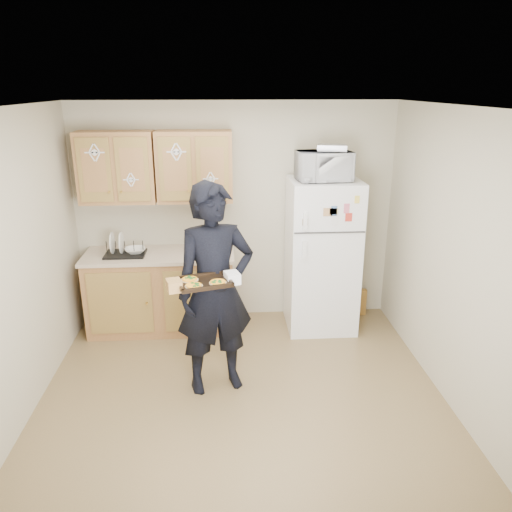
# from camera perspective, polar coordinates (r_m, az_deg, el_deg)

# --- Properties ---
(floor) EXTENTS (3.60, 3.60, 0.00)m
(floor) POSITION_cam_1_polar(r_m,az_deg,el_deg) (4.61, -1.54, -16.17)
(floor) COLOR brown
(floor) RESTS_ON ground
(ceiling) EXTENTS (3.60, 3.60, 0.00)m
(ceiling) POSITION_cam_1_polar(r_m,az_deg,el_deg) (3.77, -1.89, 16.65)
(ceiling) COLOR white
(ceiling) RESTS_ON wall_back
(wall_back) EXTENTS (3.60, 0.04, 2.50)m
(wall_back) POSITION_cam_1_polar(r_m,az_deg,el_deg) (5.74, -2.40, 4.83)
(wall_back) COLOR #B9B096
(wall_back) RESTS_ON floor
(wall_front) EXTENTS (3.60, 0.04, 2.50)m
(wall_front) POSITION_cam_1_polar(r_m,az_deg,el_deg) (2.42, 0.04, -16.47)
(wall_front) COLOR #B9B096
(wall_front) RESTS_ON floor
(wall_left) EXTENTS (0.04, 3.60, 2.50)m
(wall_left) POSITION_cam_1_polar(r_m,az_deg,el_deg) (4.35, -26.13, -1.85)
(wall_left) COLOR #B9B096
(wall_left) RESTS_ON floor
(wall_right) EXTENTS (0.04, 3.60, 2.50)m
(wall_right) POSITION_cam_1_polar(r_m,az_deg,el_deg) (4.46, 22.09, -0.80)
(wall_right) COLOR #B9B096
(wall_right) RESTS_ON floor
(refrigerator) EXTENTS (0.75, 0.70, 1.70)m
(refrigerator) POSITION_cam_1_polar(r_m,az_deg,el_deg) (5.61, 7.52, 0.06)
(refrigerator) COLOR white
(refrigerator) RESTS_ON floor
(base_cabinet) EXTENTS (1.60, 0.60, 0.86)m
(base_cabinet) POSITION_cam_1_polar(r_m,az_deg,el_deg) (5.74, -10.73, -4.14)
(base_cabinet) COLOR #985F34
(base_cabinet) RESTS_ON floor
(countertop) EXTENTS (1.64, 0.64, 0.04)m
(countertop) POSITION_cam_1_polar(r_m,az_deg,el_deg) (5.58, -11.01, 0.11)
(countertop) COLOR beige
(countertop) RESTS_ON base_cabinet
(upper_cab_left) EXTENTS (0.80, 0.33, 0.75)m
(upper_cab_left) POSITION_cam_1_polar(r_m,az_deg,el_deg) (5.56, -15.61, 9.74)
(upper_cab_left) COLOR #985F34
(upper_cab_left) RESTS_ON wall_back
(upper_cab_right) EXTENTS (0.80, 0.33, 0.75)m
(upper_cab_right) POSITION_cam_1_polar(r_m,az_deg,el_deg) (5.45, -7.02, 10.12)
(upper_cab_right) COLOR #985F34
(upper_cab_right) RESTS_ON wall_back
(cereal_box) EXTENTS (0.20, 0.07, 0.32)m
(cereal_box) POSITION_cam_1_polar(r_m,az_deg,el_deg) (6.19, 11.52, -5.17)
(cereal_box) COLOR #C28E44
(cereal_box) RESTS_ON floor
(person) EXTENTS (0.80, 0.64, 1.91)m
(person) POSITION_cam_1_polar(r_m,az_deg,el_deg) (4.37, -4.67, -3.93)
(person) COLOR black
(person) RESTS_ON floor
(baking_tray) EXTENTS (0.49, 0.42, 0.04)m
(baking_tray) POSITION_cam_1_polar(r_m,az_deg,el_deg) (4.04, -6.00, -3.05)
(baking_tray) COLOR black
(baking_tray) RESTS_ON person
(pizza_front_left) EXTENTS (0.14, 0.14, 0.02)m
(pizza_front_left) POSITION_cam_1_polar(r_m,az_deg,el_deg) (3.95, -7.13, -3.36)
(pizza_front_left) COLOR #FFA120
(pizza_front_left) RESTS_ON baking_tray
(pizza_front_right) EXTENTS (0.14, 0.14, 0.02)m
(pizza_front_right) POSITION_cam_1_polar(r_m,az_deg,el_deg) (3.99, -4.38, -3.01)
(pizza_front_right) COLOR #FFA120
(pizza_front_right) RESTS_ON baking_tray
(pizza_back_left) EXTENTS (0.14, 0.14, 0.02)m
(pizza_back_left) POSITION_cam_1_polar(r_m,az_deg,el_deg) (4.07, -7.59, -2.65)
(pizza_back_left) COLOR #FFA120
(pizza_back_left) RESTS_ON baking_tray
(microwave) EXTENTS (0.59, 0.43, 0.30)m
(microwave) POSITION_cam_1_polar(r_m,az_deg,el_deg) (5.31, 7.74, 10.15)
(microwave) COLOR white
(microwave) RESTS_ON refrigerator
(foil_pan) EXTENTS (0.34, 0.27, 0.06)m
(foil_pan) POSITION_cam_1_polar(r_m,az_deg,el_deg) (5.33, 8.68, 12.15)
(foil_pan) COLOR #AAA9B0
(foil_pan) RESTS_ON microwave
(dish_rack) EXTENTS (0.43, 0.33, 0.17)m
(dish_rack) POSITION_cam_1_polar(r_m,az_deg,el_deg) (5.58, -14.77, 0.97)
(dish_rack) COLOR black
(dish_rack) RESTS_ON countertop
(bowl) EXTENTS (0.26, 0.26, 0.05)m
(bowl) POSITION_cam_1_polar(r_m,az_deg,el_deg) (5.57, -13.63, 0.63)
(bowl) COLOR silver
(bowl) RESTS_ON dish_rack
(soap_bottle) EXTENTS (0.09, 0.10, 0.17)m
(soap_bottle) POSITION_cam_1_polar(r_m,az_deg,el_deg) (5.38, -4.68, 0.85)
(soap_bottle) COLOR white
(soap_bottle) RESTS_ON countertop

